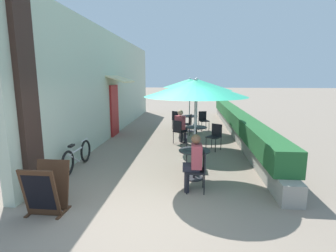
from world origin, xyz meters
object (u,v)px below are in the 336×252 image
object	(u,v)px
patio_umbrella_mid	(197,85)
patio_table_near	(194,158)
cafe_chair_near_right	(199,168)
cafe_chair_mid_left	(179,130)
cafe_chair_near_left	(191,150)
cafe_chair_far_back	(203,119)
coffee_cup_mid	(194,125)
patio_umbrella_far	(190,83)
bicycle_leaning	(77,156)
patio_table_far	(189,120)
patio_table_mid	(196,133)
cafe_chair_far_right	(188,123)
seated_patron_near_right	(194,160)
seated_patron_mid_left	(181,125)
cafe_chair_far_left	(177,119)
menu_board	(46,189)
patio_umbrella_near	(196,88)
cafe_chair_mid_right	(215,135)

from	to	relation	value
patio_umbrella_mid	patio_table_near	bearing A→B (deg)	-91.69
cafe_chair_near_right	patio_table_near	bearing A→B (deg)	6.13
patio_table_near	cafe_chair_mid_left	distance (m)	3.39
cafe_chair_near_left	cafe_chair_far_back	xyz separation A→B (m)	(0.55, 5.27, 0.00)
coffee_cup_mid	patio_umbrella_far	size ratio (longest dim) A/B	0.04
coffee_cup_mid	patio_umbrella_far	xyz separation A→B (m)	(-0.18, 2.54, 1.41)
patio_table_near	bicycle_leaning	bearing A→B (deg)	171.60
patio_table_far	cafe_chair_far_back	size ratio (longest dim) A/B	0.85
patio_table_mid	cafe_chair_far_back	size ratio (longest dim) A/B	0.85
cafe_chair_mid_left	cafe_chair_far_right	xyz separation A→B (m)	(0.31, 1.60, 0.00)
cafe_chair_near_left	cafe_chair_far_back	bearing A→B (deg)	172.59
seated_patron_near_right	patio_umbrella_mid	bearing A→B (deg)	-3.05
cafe_chair_far_back	coffee_cup_mid	bearing A→B (deg)	60.76
bicycle_leaning	patio_table_far	bearing A→B (deg)	60.67
seated_patron_mid_left	cafe_chair_far_right	xyz separation A→B (m)	(0.24, 1.51, -0.17)
patio_umbrella_mid	patio_table_mid	bearing A→B (deg)	180.00
cafe_chair_near_left	patio_umbrella_mid	size ratio (longest dim) A/B	0.36
patio_table_near	patio_table_mid	distance (m)	3.00
cafe_chair_near_right	cafe_chair_far_left	world-z (taller)	same
patio_table_mid	patio_umbrella_mid	xyz separation A→B (m)	(0.00, 0.00, 1.66)
patio_umbrella_mid	cafe_chair_near_right	bearing A→B (deg)	-89.92
cafe_chair_near_right	seated_patron_near_right	xyz separation A→B (m)	(-0.11, -0.00, 0.17)
menu_board	patio_table_mid	bearing A→B (deg)	61.40
seated_patron_mid_left	patio_umbrella_mid	bearing A→B (deg)	-2.85
patio_umbrella_near	coffee_cup_mid	size ratio (longest dim) A/B	26.68
coffee_cup_mid	cafe_chair_near_left	bearing A→B (deg)	-92.30
cafe_chair_mid_left	seated_patron_near_right	bearing A→B (deg)	-47.06
patio_umbrella_far	cafe_chair_near_right	bearing A→B (deg)	-87.53
cafe_chair_mid_right	cafe_chair_far_back	bearing A→B (deg)	-50.02
bicycle_leaning	seated_patron_near_right	bearing A→B (deg)	-20.60
cafe_chair_near_right	coffee_cup_mid	xyz separation A→B (m)	(-0.09, 3.84, 0.24)
patio_umbrella_mid	seated_patron_mid_left	world-z (taller)	patio_umbrella_mid
cafe_chair_near_right	patio_umbrella_far	size ratio (longest dim) A/B	0.36
coffee_cup_mid	menu_board	world-z (taller)	menu_board
patio_table_mid	menu_board	xyz separation A→B (m)	(-2.73, -4.86, -0.06)
cafe_chair_near_right	patio_table_far	size ratio (longest dim) A/B	1.17
patio_table_mid	menu_board	size ratio (longest dim) A/B	0.82
seated_patron_mid_left	patio_table_far	distance (m)	2.25
seated_patron_mid_left	cafe_chair_far_back	world-z (taller)	seated_patron_mid_left
patio_table_mid	cafe_chair_near_left	bearing A→B (deg)	-94.56
seated_patron_mid_left	cafe_chair_far_right	distance (m)	1.54
cafe_chair_mid_left	cafe_chair_near_left	bearing A→B (deg)	-44.85
cafe_chair_far_left	cafe_chair_mid_left	bearing A→B (deg)	-45.03
cafe_chair_far_back	bicycle_leaning	xyz separation A→B (m)	(-3.58, -5.52, -0.18)
patio_umbrella_far	cafe_chair_far_left	distance (m)	1.80
patio_table_near	menu_board	xyz separation A→B (m)	(-2.64, -1.86, -0.06)
seated_patron_near_right	cafe_chair_far_left	bearing A→B (deg)	4.97
cafe_chair_far_left	cafe_chair_far_right	size ratio (longest dim) A/B	1.00
cafe_chair_far_back	cafe_chair_far_right	bearing A→B (deg)	36.13
cafe_chair_near_right	bicycle_leaning	world-z (taller)	cafe_chair_near_right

